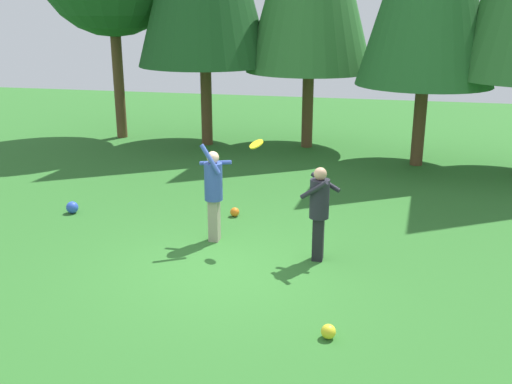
# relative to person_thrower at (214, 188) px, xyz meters

# --- Properties ---
(ground_plane) EXTENTS (40.00, 40.00, 0.00)m
(ground_plane) POSITION_rel_person_thrower_xyz_m (0.55, -1.08, -1.05)
(ground_plane) COLOR #2D6B28
(person_thrower) EXTENTS (0.61, 0.50, 1.94)m
(person_thrower) POSITION_rel_person_thrower_xyz_m (0.00, 0.00, 0.00)
(person_thrower) COLOR gray
(person_thrower) RESTS_ON ground_plane
(person_catcher) EXTENTS (0.69, 0.65, 1.69)m
(person_catcher) POSITION_rel_person_thrower_xyz_m (2.04, -0.47, -0.05)
(person_catcher) COLOR black
(person_catcher) RESTS_ON ground_plane
(frisbee) EXTENTS (0.36, 0.36, 0.15)m
(frisbee) POSITION_rel_person_thrower_xyz_m (0.81, 0.04, 0.87)
(frisbee) COLOR yellow
(ball_yellow) EXTENTS (0.20, 0.20, 0.20)m
(ball_yellow) POSITION_rel_person_thrower_xyz_m (2.49, -3.03, -0.95)
(ball_yellow) COLOR yellow
(ball_yellow) RESTS_ON ground_plane
(ball_orange) EXTENTS (0.20, 0.20, 0.20)m
(ball_orange) POSITION_rel_person_thrower_xyz_m (0.04, 1.38, -0.95)
(ball_orange) COLOR orange
(ball_orange) RESTS_ON ground_plane
(ball_blue) EXTENTS (0.26, 0.26, 0.26)m
(ball_blue) POSITION_rel_person_thrower_xyz_m (-3.45, 0.82, -0.92)
(ball_blue) COLOR blue
(ball_blue) RESTS_ON ground_plane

